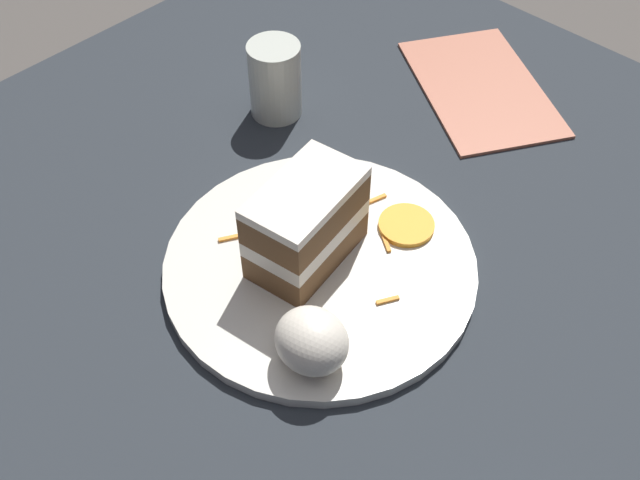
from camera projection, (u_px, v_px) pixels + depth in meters
The scene contains 9 objects.
ground_plane at pixel (364, 288), 0.75m from camera, with size 6.00×6.00×0.00m, color #4C4742.
dining_table at pixel (365, 278), 0.74m from camera, with size 1.05×0.99×0.03m, color #282D33.
plate at pixel (320, 266), 0.73m from camera, with size 0.30×0.30×0.01m, color silver.
cake_slice at pixel (306, 223), 0.69m from camera, with size 0.08×0.12×0.09m.
cream_dollop at pixel (312, 341), 0.63m from camera, with size 0.07×0.06×0.05m, color silver.
orange_garnish at pixel (405, 224), 0.75m from camera, with size 0.06×0.06×0.01m, color orange.
carrot_shreds_scatter at pixel (332, 233), 0.74m from camera, with size 0.18×0.16×0.00m.
drinking_glass at pixel (275, 84), 0.86m from camera, with size 0.06×0.06×0.09m.
menu_card at pixel (481, 88), 0.92m from camera, with size 0.14×0.23×0.00m, color #B2664C.
Camera 1 is at (-0.29, 0.37, 0.60)m, focal length 42.00 mm.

